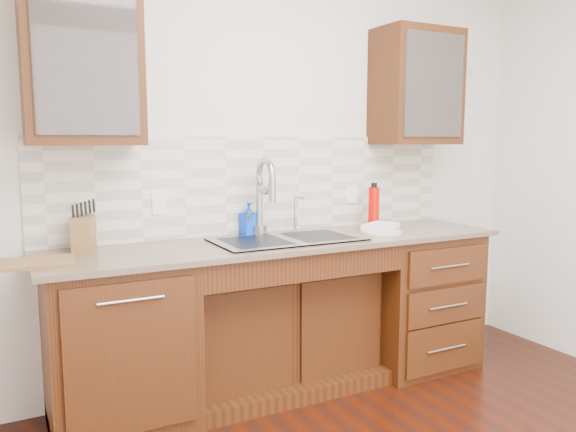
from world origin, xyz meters
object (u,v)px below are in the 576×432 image
knife_block (84,234)px  cutting_board (33,263)px  plate (381,232)px  soap_bottle (249,219)px  water_bottle (374,207)px

knife_block → cutting_board: 0.35m
plate → knife_block: (-1.70, 0.24, 0.08)m
soap_bottle → cutting_board: size_ratio=0.54×
soap_bottle → plate: 0.82m
soap_bottle → knife_block: bearing=176.4°
water_bottle → cutting_board: bearing=-174.5°
soap_bottle → cutting_board: (-1.21, -0.30, -0.09)m
knife_block → cutting_board: (-0.25, -0.22, -0.08)m
water_bottle → knife_block: (-1.80, 0.03, -0.04)m
plate → knife_block: knife_block is taller
soap_bottle → knife_block: (-0.95, -0.08, -0.01)m
soap_bottle → cutting_board: soap_bottle is taller
water_bottle → knife_block: size_ratio=1.44×
plate → knife_block: 1.72m
cutting_board → soap_bottle: bearing=14.1°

